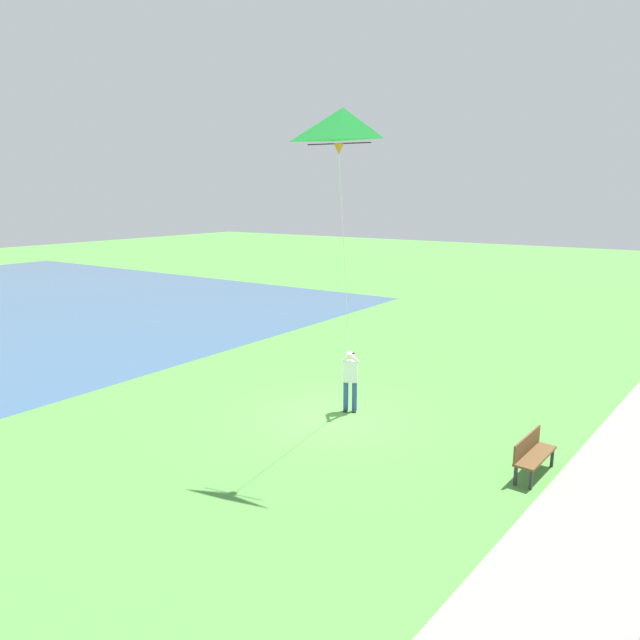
# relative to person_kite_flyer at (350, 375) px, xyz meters

# --- Properties ---
(ground_plane) EXTENTS (120.00, 120.00, 0.00)m
(ground_plane) POSITION_rel_person_kite_flyer_xyz_m (0.20, 0.65, -1.05)
(ground_plane) COLOR #4C8E3D
(walkway_path) EXTENTS (4.51, 32.09, 0.02)m
(walkway_path) POSITION_rel_person_kite_flyer_xyz_m (-6.80, 2.65, -1.04)
(walkway_path) COLOR gray
(walkway_path) RESTS_ON ground
(person_kite_flyer) EXTENTS (0.51, 0.63, 1.83)m
(person_kite_flyer) POSITION_rel_person_kite_flyer_xyz_m (0.00, 0.00, 0.00)
(person_kite_flyer) COLOR #232328
(person_kite_flyer) RESTS_ON ground
(flying_kite) EXTENTS (2.03, 2.77, 5.86)m
(flying_kite) POSITION_rel_person_kite_flyer_xyz_m (-1.43, 2.73, 6.10)
(flying_kite) COLOR green
(park_bench_near_walkway) EXTENTS (0.54, 1.53, 0.88)m
(park_bench_near_walkway) POSITION_rel_person_kite_flyer_xyz_m (-5.23, 1.04, -0.54)
(park_bench_near_walkway) COLOR brown
(park_bench_near_walkway) RESTS_ON ground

